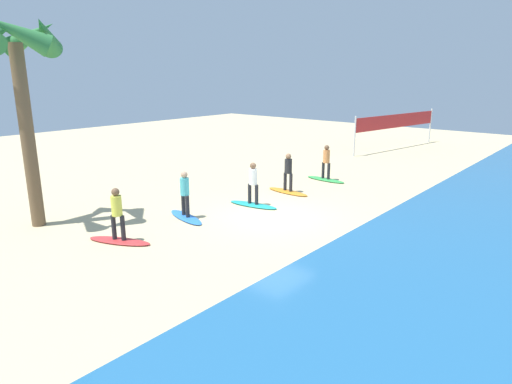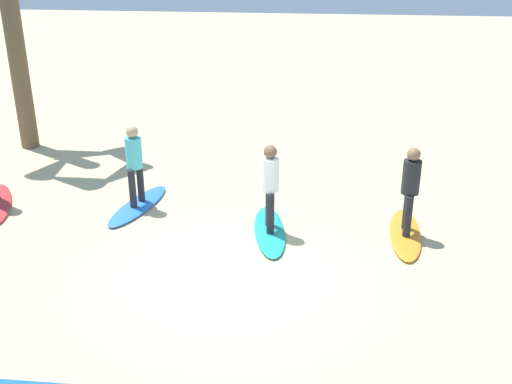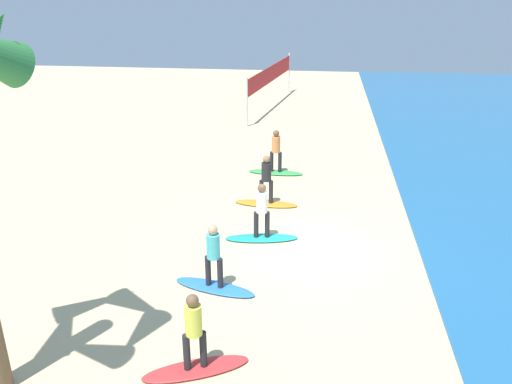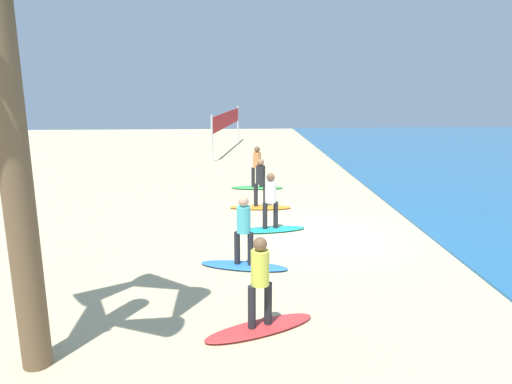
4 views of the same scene
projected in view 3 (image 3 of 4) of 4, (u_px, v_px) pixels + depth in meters
The scene contains 12 objects.
ground_plane at pixel (310, 252), 14.65m from camera, with size 60.00×60.00×0.00m, color #CCB789.
surfboard_green at pixel (276, 172), 20.41m from camera, with size 2.10×0.56×0.09m, color green.
surfer_green at pixel (276, 148), 20.03m from camera, with size 0.32×0.46×1.64m.
surfboard_orange at pixel (266, 204), 17.62m from camera, with size 2.10×0.56×0.09m, color orange.
surfer_orange at pixel (266, 176), 17.24m from camera, with size 0.32×0.46×1.64m.
surfboard_teal at pixel (262, 238), 15.31m from camera, with size 2.10×0.56×0.09m, color teal.
surfer_teal at pixel (262, 207), 14.93m from camera, with size 0.32×0.46×1.64m.
surfboard_blue at pixel (215, 287), 12.89m from camera, with size 2.10×0.56×0.09m, color blue.
surfer_blue at pixel (213, 251), 12.51m from camera, with size 0.32×0.45×1.64m.
surfboard_red at pixel (196, 369), 10.22m from camera, with size 2.10×0.56×0.09m, color red.
surfer_red at pixel (194, 326), 9.84m from camera, with size 0.32×0.43×1.64m.
volleyball_net at pixel (271, 76), 30.09m from camera, with size 8.97×1.64×2.50m.
Camera 3 is at (13.00, 0.07, 7.10)m, focal length 37.02 mm.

